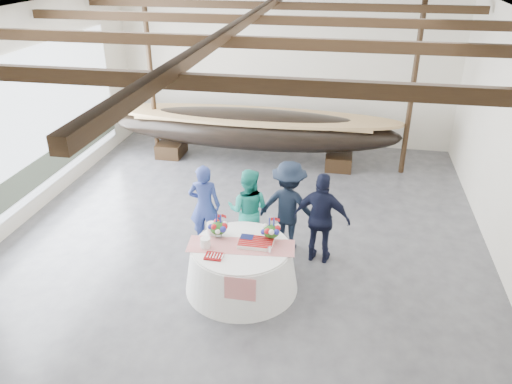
# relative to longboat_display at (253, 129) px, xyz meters

# --- Properties ---
(floor) EXTENTS (10.00, 12.00, 0.01)m
(floor) POSITION_rel_longboat_display_xyz_m (0.64, -4.22, -0.97)
(floor) COLOR #3D3D42
(floor) RESTS_ON ground
(wall_back) EXTENTS (10.00, 0.02, 4.50)m
(wall_back) POSITION_rel_longboat_display_xyz_m (0.64, 1.78, 1.28)
(wall_back) COLOR silver
(wall_back) RESTS_ON ground
(wall_left) EXTENTS (0.02, 12.00, 4.50)m
(wall_left) POSITION_rel_longboat_display_xyz_m (-4.36, -4.22, 1.28)
(wall_left) COLOR silver
(wall_left) RESTS_ON ground
(ceiling) EXTENTS (10.00, 12.00, 0.01)m
(ceiling) POSITION_rel_longboat_display_xyz_m (0.64, -4.22, 3.53)
(ceiling) COLOR white
(ceiling) RESTS_ON wall_back
(pavilion_structure) EXTENTS (9.80, 11.76, 4.50)m
(pavilion_structure) POSITION_rel_longboat_display_xyz_m (0.64, -3.48, 3.03)
(pavilion_structure) COLOR black
(pavilion_structure) RESTS_ON ground
(open_bay) EXTENTS (0.03, 7.00, 3.20)m
(open_bay) POSITION_rel_longboat_display_xyz_m (-4.31, -3.22, 0.85)
(open_bay) COLOR silver
(open_bay) RESTS_ON ground
(longboat_display) EXTENTS (8.13, 1.63, 1.52)m
(longboat_display) POSITION_rel_longboat_display_xyz_m (0.00, 0.00, 0.00)
(longboat_display) COLOR black
(longboat_display) RESTS_ON ground
(banquet_table) EXTENTS (2.03, 2.03, 0.87)m
(banquet_table) POSITION_rel_longboat_display_xyz_m (0.93, -5.77, -0.54)
(banquet_table) COLOR white
(banquet_table) RESTS_ON ground
(tabletop_items) EXTENTS (1.92, 0.95, 0.40)m
(tabletop_items) POSITION_rel_longboat_display_xyz_m (0.90, -5.61, 0.04)
(tabletop_items) COLOR red
(tabletop_items) RESTS_ON banquet_table
(guest_woman_blue) EXTENTS (0.69, 0.49, 1.77)m
(guest_woman_blue) POSITION_rel_longboat_display_xyz_m (-0.11, -4.48, -0.09)
(guest_woman_blue) COLOR navy
(guest_woman_blue) RESTS_ON ground
(guest_woman_teal) EXTENTS (0.87, 0.69, 1.75)m
(guest_woman_teal) POSITION_rel_longboat_display_xyz_m (0.79, -4.47, -0.10)
(guest_woman_teal) COLOR teal
(guest_woman_teal) RESTS_ON ground
(guest_man_left) EXTENTS (1.33, 0.92, 1.90)m
(guest_man_left) POSITION_rel_longboat_display_xyz_m (1.57, -4.30, -0.03)
(guest_man_left) COLOR black
(guest_man_left) RESTS_ON ground
(guest_man_right) EXTENTS (1.14, 0.60, 1.86)m
(guest_man_right) POSITION_rel_longboat_display_xyz_m (2.25, -4.64, -0.04)
(guest_man_right) COLOR black
(guest_man_right) RESTS_ON ground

